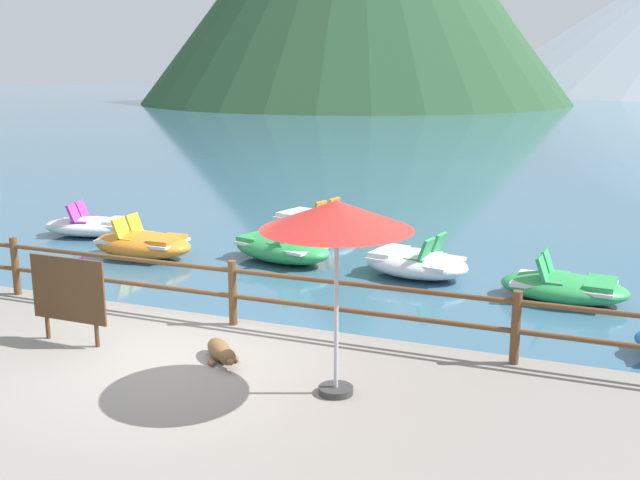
{
  "coord_description": "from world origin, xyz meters",
  "views": [
    {
      "loc": [
        5.01,
        -7.66,
        4.09
      ],
      "look_at": [
        -0.03,
        5.0,
        0.9
      ],
      "focal_mm": 42.65,
      "sensor_mm": 36.0,
      "label": 1
    }
  ],
  "objects_px": {
    "beach_umbrella": "(337,218)",
    "pedal_boat_0": "(565,287)",
    "sign_board": "(68,291)",
    "pedal_boat_4": "(94,226)",
    "pedal_boat_7": "(314,221)",
    "dog_resting": "(221,351)",
    "pedal_boat_2": "(415,262)",
    "pedal_boat_6": "(281,248)",
    "pedal_boat_3": "(143,244)"
  },
  "relations": [
    {
      "from": "beach_umbrella",
      "to": "pedal_boat_0",
      "type": "xyz_separation_m",
      "value": [
        2.08,
        5.92,
        -2.2
      ]
    },
    {
      "from": "sign_board",
      "to": "pedal_boat_4",
      "type": "distance_m",
      "value": 8.56
    },
    {
      "from": "sign_board",
      "to": "pedal_boat_7",
      "type": "height_order",
      "value": "sign_board"
    },
    {
      "from": "dog_resting",
      "to": "pedal_boat_2",
      "type": "relative_size",
      "value": 0.36
    },
    {
      "from": "sign_board",
      "to": "pedal_boat_0",
      "type": "bearing_deg",
      "value": 43.86
    },
    {
      "from": "pedal_boat_0",
      "to": "pedal_boat_6",
      "type": "distance_m",
      "value": 5.79
    },
    {
      "from": "dog_resting",
      "to": "pedal_boat_4",
      "type": "height_order",
      "value": "pedal_boat_4"
    },
    {
      "from": "dog_resting",
      "to": "pedal_boat_7",
      "type": "height_order",
      "value": "pedal_boat_7"
    },
    {
      "from": "pedal_boat_6",
      "to": "pedal_boat_2",
      "type": "bearing_deg",
      "value": -1.5
    },
    {
      "from": "beach_umbrella",
      "to": "pedal_boat_0",
      "type": "distance_m",
      "value": 6.65
    },
    {
      "from": "beach_umbrella",
      "to": "pedal_boat_7",
      "type": "relative_size",
      "value": 0.91
    },
    {
      "from": "pedal_boat_2",
      "to": "pedal_boat_4",
      "type": "xyz_separation_m",
      "value": [
        -8.13,
        0.6,
        -0.03
      ]
    },
    {
      "from": "pedal_boat_2",
      "to": "pedal_boat_4",
      "type": "relative_size",
      "value": 0.9
    },
    {
      "from": "pedal_boat_2",
      "to": "pedal_boat_3",
      "type": "bearing_deg",
      "value": -173.1
    },
    {
      "from": "pedal_boat_3",
      "to": "pedal_boat_7",
      "type": "relative_size",
      "value": 0.93
    },
    {
      "from": "sign_board",
      "to": "pedal_boat_0",
      "type": "height_order",
      "value": "sign_board"
    },
    {
      "from": "beach_umbrella",
      "to": "pedal_boat_0",
      "type": "bearing_deg",
      "value": 70.67
    },
    {
      "from": "beach_umbrella",
      "to": "pedal_boat_7",
      "type": "bearing_deg",
      "value": 113.52
    },
    {
      "from": "pedal_boat_0",
      "to": "pedal_boat_4",
      "type": "bearing_deg",
      "value": 174.0
    },
    {
      "from": "beach_umbrella",
      "to": "dog_resting",
      "type": "xyz_separation_m",
      "value": [
        -1.7,
        0.38,
        -1.92
      ]
    },
    {
      "from": "pedal_boat_6",
      "to": "pedal_boat_7",
      "type": "height_order",
      "value": "pedal_boat_6"
    },
    {
      "from": "pedal_boat_3",
      "to": "pedal_boat_7",
      "type": "height_order",
      "value": "pedal_boat_3"
    },
    {
      "from": "dog_resting",
      "to": "pedal_boat_3",
      "type": "height_order",
      "value": "pedal_boat_3"
    },
    {
      "from": "sign_board",
      "to": "pedal_boat_2",
      "type": "relative_size",
      "value": 0.51
    },
    {
      "from": "pedal_boat_4",
      "to": "pedal_boat_7",
      "type": "height_order",
      "value": "pedal_boat_7"
    },
    {
      "from": "pedal_boat_0",
      "to": "pedal_boat_7",
      "type": "distance_m",
      "value": 7.07
    },
    {
      "from": "dog_resting",
      "to": "pedal_boat_3",
      "type": "distance_m",
      "value": 7.29
    },
    {
      "from": "sign_board",
      "to": "pedal_boat_3",
      "type": "distance_m",
      "value": 6.25
    },
    {
      "from": "dog_resting",
      "to": "pedal_boat_0",
      "type": "height_order",
      "value": "pedal_boat_0"
    },
    {
      "from": "pedal_boat_0",
      "to": "pedal_boat_4",
      "type": "xyz_separation_m",
      "value": [
        -10.97,
        1.15,
        -0.0
      ]
    },
    {
      "from": "sign_board",
      "to": "pedal_boat_6",
      "type": "distance_m",
      "value": 6.41
    },
    {
      "from": "pedal_boat_4",
      "to": "pedal_boat_6",
      "type": "xyz_separation_m",
      "value": [
        5.22,
        -0.52,
        0.04
      ]
    },
    {
      "from": "sign_board",
      "to": "dog_resting",
      "type": "distance_m",
      "value": 2.27
    },
    {
      "from": "pedal_boat_2",
      "to": "pedal_boat_4",
      "type": "height_order",
      "value": "pedal_boat_2"
    },
    {
      "from": "pedal_boat_4",
      "to": "pedal_boat_6",
      "type": "relative_size",
      "value": 1.0
    },
    {
      "from": "pedal_boat_3",
      "to": "pedal_boat_6",
      "type": "relative_size",
      "value": 0.88
    },
    {
      "from": "pedal_boat_4",
      "to": "pedal_boat_0",
      "type": "bearing_deg",
      "value": -6.0
    },
    {
      "from": "pedal_boat_3",
      "to": "pedal_boat_4",
      "type": "xyz_separation_m",
      "value": [
        -2.3,
        1.3,
        -0.04
      ]
    },
    {
      "from": "pedal_boat_2",
      "to": "pedal_boat_6",
      "type": "distance_m",
      "value": 2.92
    },
    {
      "from": "pedal_boat_2",
      "to": "pedal_boat_7",
      "type": "height_order",
      "value": "pedal_boat_7"
    },
    {
      "from": "dog_resting",
      "to": "pedal_boat_4",
      "type": "relative_size",
      "value": 0.32
    },
    {
      "from": "pedal_boat_3",
      "to": "sign_board",
      "type": "bearing_deg",
      "value": -64.02
    },
    {
      "from": "pedal_boat_7",
      "to": "pedal_boat_6",
      "type": "bearing_deg",
      "value": -81.86
    },
    {
      "from": "pedal_boat_7",
      "to": "dog_resting",
      "type": "bearing_deg",
      "value": -75.15
    },
    {
      "from": "dog_resting",
      "to": "pedal_boat_6",
      "type": "relative_size",
      "value": 0.32
    },
    {
      "from": "pedal_boat_2",
      "to": "pedal_boat_6",
      "type": "bearing_deg",
      "value": 178.5
    },
    {
      "from": "sign_board",
      "to": "pedal_boat_2",
      "type": "height_order",
      "value": "sign_board"
    },
    {
      "from": "dog_resting",
      "to": "pedal_boat_4",
      "type": "bearing_deg",
      "value": 137.08
    },
    {
      "from": "dog_resting",
      "to": "pedal_boat_7",
      "type": "relative_size",
      "value": 0.34
    },
    {
      "from": "pedal_boat_3",
      "to": "pedal_boat_6",
      "type": "height_order",
      "value": "pedal_boat_6"
    }
  ]
}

